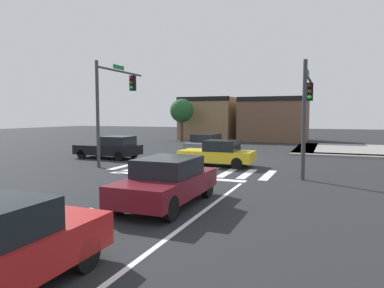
{
  "coord_description": "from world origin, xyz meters",
  "views": [
    {
      "loc": [
        6.72,
        -21.06,
        2.81
      ],
      "look_at": [
        -1.46,
        -0.57,
        1.03
      ],
      "focal_mm": 32.59,
      "sensor_mm": 36.0,
      "label": 1
    }
  ],
  "objects_px": {
    "traffic_signal_southwest": "(115,95)",
    "car_gray": "(207,144)",
    "car_maroon": "(167,181)",
    "traffic_signal_southeast": "(307,101)",
    "roadside_tree": "(182,111)",
    "car_yellow": "(218,153)",
    "car_black": "(110,148)"
  },
  "relations": [
    {
      "from": "car_maroon",
      "to": "traffic_signal_southeast",
      "type": "bearing_deg",
      "value": -24.77
    },
    {
      "from": "car_black",
      "to": "car_maroon",
      "type": "height_order",
      "value": "car_maroon"
    },
    {
      "from": "car_maroon",
      "to": "roadside_tree",
      "type": "xyz_separation_m",
      "value": [
        -10.48,
        25.29,
        2.59
      ]
    },
    {
      "from": "car_maroon",
      "to": "car_gray",
      "type": "distance_m",
      "value": 14.8
    },
    {
      "from": "car_black",
      "to": "car_gray",
      "type": "xyz_separation_m",
      "value": [
        5.09,
        4.77,
        0.06
      ]
    },
    {
      "from": "car_black",
      "to": "car_gray",
      "type": "bearing_deg",
      "value": -136.85
    },
    {
      "from": "traffic_signal_southwest",
      "to": "car_maroon",
      "type": "distance_m",
      "value": 10.83
    },
    {
      "from": "traffic_signal_southeast",
      "to": "car_gray",
      "type": "height_order",
      "value": "traffic_signal_southeast"
    },
    {
      "from": "car_maroon",
      "to": "car_black",
      "type": "bearing_deg",
      "value": 42.68
    },
    {
      "from": "car_black",
      "to": "traffic_signal_southwest",
      "type": "bearing_deg",
      "value": 131.42
    },
    {
      "from": "traffic_signal_southeast",
      "to": "car_black",
      "type": "bearing_deg",
      "value": 82.35
    },
    {
      "from": "traffic_signal_southwest",
      "to": "traffic_signal_southeast",
      "type": "height_order",
      "value": "traffic_signal_southwest"
    },
    {
      "from": "traffic_signal_southeast",
      "to": "car_gray",
      "type": "xyz_separation_m",
      "value": [
        -7.36,
        6.44,
        -2.76
      ]
    },
    {
      "from": "car_black",
      "to": "roadside_tree",
      "type": "relative_size",
      "value": 0.91
    },
    {
      "from": "traffic_signal_southeast",
      "to": "traffic_signal_southwest",
      "type": "bearing_deg",
      "value": 91.8
    },
    {
      "from": "traffic_signal_southeast",
      "to": "car_gray",
      "type": "distance_m",
      "value": 10.16
    },
    {
      "from": "car_black",
      "to": "car_gray",
      "type": "relative_size",
      "value": 0.9
    },
    {
      "from": "car_yellow",
      "to": "car_gray",
      "type": "bearing_deg",
      "value": -64.67
    },
    {
      "from": "car_yellow",
      "to": "traffic_signal_southwest",
      "type": "bearing_deg",
      "value": 12.38
    },
    {
      "from": "car_yellow",
      "to": "roadside_tree",
      "type": "xyz_separation_m",
      "value": [
        -9.36,
        16.45,
        2.65
      ]
    },
    {
      "from": "traffic_signal_southwest",
      "to": "car_yellow",
      "type": "relative_size",
      "value": 1.41
    },
    {
      "from": "car_black",
      "to": "car_yellow",
      "type": "height_order",
      "value": "car_black"
    },
    {
      "from": "traffic_signal_southeast",
      "to": "car_black",
      "type": "height_order",
      "value": "traffic_signal_southeast"
    },
    {
      "from": "car_maroon",
      "to": "roadside_tree",
      "type": "relative_size",
      "value": 0.94
    },
    {
      "from": "traffic_signal_southwest",
      "to": "car_gray",
      "type": "height_order",
      "value": "traffic_signal_southwest"
    },
    {
      "from": "car_black",
      "to": "car_yellow",
      "type": "relative_size",
      "value": 1.04
    },
    {
      "from": "traffic_signal_southwest",
      "to": "roadside_tree",
      "type": "bearing_deg",
      "value": 10.98
    },
    {
      "from": "traffic_signal_southeast",
      "to": "roadside_tree",
      "type": "distance_m",
      "value": 22.42
    },
    {
      "from": "traffic_signal_southeast",
      "to": "car_maroon",
      "type": "xyz_separation_m",
      "value": [
        -3.64,
        -7.88,
        -2.77
      ]
    },
    {
      "from": "traffic_signal_southeast",
      "to": "roadside_tree",
      "type": "xyz_separation_m",
      "value": [
        -14.12,
        17.41,
        -0.18
      ]
    },
    {
      "from": "car_black",
      "to": "car_maroon",
      "type": "relative_size",
      "value": 0.96
    },
    {
      "from": "traffic_signal_southeast",
      "to": "roadside_tree",
      "type": "height_order",
      "value": "traffic_signal_southeast"
    }
  ]
}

